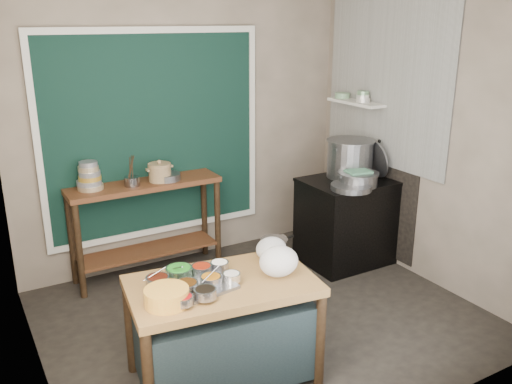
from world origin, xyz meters
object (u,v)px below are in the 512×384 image
stove_block (348,222)px  saucepan (274,246)px  condiment_tray (193,288)px  steamer (358,179)px  utensil_cup (132,181)px  back_counter (147,229)px  ceramic_crock (160,173)px  stock_pot (350,158)px  yellow_basin (167,297)px  prep_table (223,331)px

stove_block → saucepan: size_ratio=4.30×
condiment_tray → steamer: bearing=23.2°
stove_block → steamer: size_ratio=2.20×
utensil_cup → back_counter: bearing=20.8°
stove_block → ceramic_crock: (-1.75, 0.70, 0.60)m
ceramic_crock → condiment_tray: bearing=-104.4°
saucepan → back_counter: bearing=86.1°
utensil_cup → steamer: utensil_cup is taller
ceramic_crock → steamer: (1.69, -0.88, -0.08)m
utensil_cup → stock_pot: stock_pot is taller
yellow_basin → stock_pot: (2.49, 1.30, 0.27)m
yellow_basin → saucepan: 1.03m
saucepan → stove_block: bearing=12.0°
stove_block → stock_pot: bearing=56.8°
stove_block → utensil_cup: bearing=161.4°
prep_table → yellow_basin: (-0.43, -0.10, 0.43)m
prep_table → utensil_cup: bearing=98.8°
steamer → prep_table: bearing=-154.6°
stove_block → ceramic_crock: 1.98m
yellow_basin → ceramic_crock: 2.03m
condiment_tray → yellow_basin: 0.24m
saucepan → ceramic_crock: bearing=81.3°
utensil_cup → ceramic_crock: ceramic_crock is taller
condiment_tray → yellow_basin: size_ratio=1.83×
prep_table → saucepan: size_ratio=5.97×
yellow_basin → stock_pot: stock_pot is taller
stove_block → condiment_tray: size_ratio=1.78×
stock_pot → prep_table: bearing=-149.8°
back_counter → yellow_basin: bearing=-105.3°
stock_pot → steamer: 0.33m
back_counter → utensil_cup: 0.54m
steamer → stove_block: bearing=72.3°
prep_table → steamer: bearing=33.3°
saucepan → stock_pot: bearing=13.5°
stove_block → condiment_tray: 2.50m
yellow_basin → utensil_cup: (0.40, 1.89, 0.19)m
yellow_basin → ceramic_crock: (0.68, 1.90, 0.22)m
stove_block → prep_table: bearing=-151.0°
back_counter → utensil_cup: size_ratio=9.98×
stove_block → utensil_cup: utensil_cup is taller
condiment_tray → saucepan: bearing=16.1°
steamer → condiment_tray: bearing=-156.8°
back_counter → ceramic_crock: ceramic_crock is taller
back_counter → condiment_tray: 1.88m
stock_pot → ceramic_crock: bearing=161.6°
condiment_tray → stock_pot: stock_pot is taller
prep_table → yellow_basin: 0.61m
prep_table → stock_pot: size_ratio=2.52×
prep_table → ceramic_crock: 1.93m
yellow_basin → prep_table: bearing=12.8°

